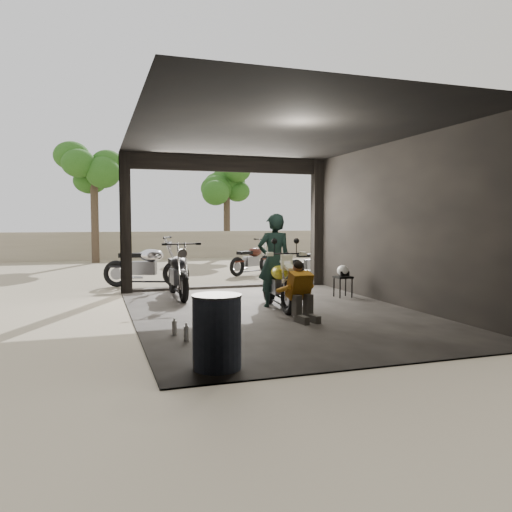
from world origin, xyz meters
TOP-DOWN VIEW (x-y plane):
  - ground at (0.00, 0.00)m, footprint 80.00×80.00m
  - garage at (0.00, 0.55)m, footprint 7.00×7.13m
  - boundary_wall at (0.00, 14.00)m, footprint 18.00×0.30m
  - tree_left at (-3.00, 12.50)m, footprint 2.20×2.20m
  - tree_right at (2.80, 14.00)m, footprint 2.20×2.20m
  - main_bike at (0.18, 0.37)m, footprint 0.81×1.72m
  - left_bike at (-1.37, 2.35)m, footprint 0.74×1.79m
  - outside_bike_a at (-1.84, 4.35)m, footprint 2.03×1.36m
  - outside_bike_b at (1.55, 6.26)m, footprint 1.75×1.38m
  - outside_bike_c at (3.07, 5.02)m, footprint 1.58×0.76m
  - rider at (0.19, 0.60)m, footprint 0.67×0.45m
  - mechanic at (0.15, -0.86)m, footprint 0.56×0.72m
  - stool at (2.00, 1.23)m, footprint 0.34×0.34m
  - helmet at (2.00, 1.25)m, footprint 0.32×0.33m
  - oil_drum at (-1.81, -3.00)m, footprint 0.62×0.62m
  - sign_post at (2.99, 4.22)m, footprint 0.71×0.08m

SIDE VIEW (x-z plane):
  - ground at x=0.00m, z-range 0.00..0.00m
  - stool at x=2.00m, z-range 0.16..0.64m
  - oil_drum at x=-1.81m, z-range 0.00..0.84m
  - mechanic at x=0.15m, z-range 0.00..0.96m
  - outside_bike_c at x=3.07m, z-range 0.00..1.04m
  - outside_bike_b at x=1.55m, z-range 0.00..1.10m
  - main_bike at x=0.18m, z-range 0.00..1.12m
  - helmet at x=2.00m, z-range 0.47..0.71m
  - boundary_wall at x=0.00m, z-range 0.00..1.20m
  - left_bike at x=-1.37m, z-range 0.00..1.21m
  - outside_bike_a at x=-1.84m, z-range 0.00..1.27m
  - rider at x=0.19m, z-range 0.00..1.79m
  - garage at x=0.00m, z-range -0.32..2.88m
  - sign_post at x=2.99m, z-range 0.35..2.48m
  - tree_right at x=2.80m, z-range 1.06..6.06m
  - tree_left at x=-3.00m, z-range 1.19..6.79m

